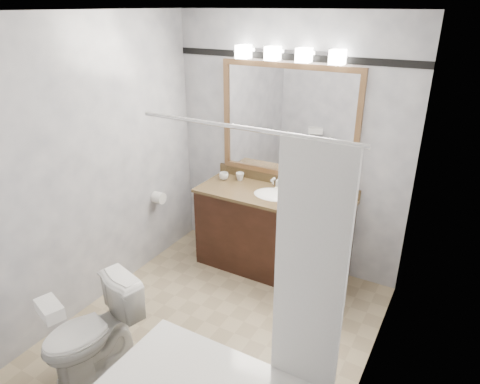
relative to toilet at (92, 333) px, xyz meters
name	(u,v)px	position (x,y,z in m)	size (l,w,h in m)	color
room	(216,194)	(0.55, 0.85, 0.89)	(2.42, 2.62, 2.52)	tan
vanity	(272,232)	(0.55, 1.86, 0.08)	(1.53, 0.58, 0.97)	black
mirror	(288,123)	(0.55, 2.13, 1.14)	(1.40, 0.04, 1.10)	olive
vanity_light_bar	(288,54)	(0.55, 2.08, 1.77)	(1.02, 0.14, 0.12)	silver
accent_stripe	(291,57)	(0.55, 2.14, 1.74)	(2.40, 0.01, 0.06)	black
tp_roll	(159,198)	(-0.59, 1.51, 0.34)	(0.12, 0.12, 0.11)	white
toilet	(92,333)	(0.00, 0.00, 0.00)	(0.40, 0.71, 0.72)	white
tissue_box	(50,309)	(0.00, -0.27, 0.40)	(0.22, 0.12, 0.09)	white
coffee_maker	(334,194)	(1.16, 1.80, 0.65)	(0.17, 0.20, 0.32)	black
cup_left	(224,176)	(-0.07, 1.96, 0.53)	(0.10, 0.10, 0.08)	white
cup_right	(240,176)	(0.09, 2.03, 0.53)	(0.09, 0.09, 0.08)	white
soap_bottle_a	(279,182)	(0.51, 2.06, 0.54)	(0.05, 0.05, 0.11)	white
soap_bottle_b	(304,189)	(0.79, 2.05, 0.54)	(0.07, 0.07, 0.09)	white
soap_bar	(278,189)	(0.54, 1.98, 0.50)	(0.07, 0.04, 0.02)	beige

